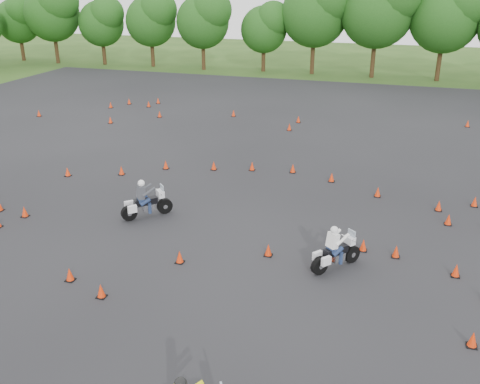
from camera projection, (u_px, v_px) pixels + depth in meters
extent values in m
plane|color=#2D5119|center=(207.00, 262.00, 19.40)|extent=(140.00, 140.00, 0.00)
plane|color=black|center=(253.00, 200.00, 24.70)|extent=(62.00, 62.00, 0.00)
cone|color=red|center=(289.00, 127.00, 35.76)|extent=(0.26, 0.26, 0.45)
cone|color=red|center=(158.00, 101.00, 43.27)|extent=(0.26, 0.26, 0.45)
cone|color=red|center=(473.00, 340.00, 14.91)|extent=(0.26, 0.26, 0.45)
cone|color=red|center=(234.00, 113.00, 39.32)|extent=(0.26, 0.26, 0.45)
cone|color=red|center=(166.00, 165.00, 28.64)|extent=(0.26, 0.26, 0.45)
cone|color=red|center=(363.00, 245.00, 20.12)|extent=(0.26, 0.26, 0.45)
cone|color=red|center=(160.00, 114.00, 39.07)|extent=(0.26, 0.26, 0.45)
cone|color=red|center=(101.00, 291.00, 17.20)|extent=(0.26, 0.26, 0.45)
cone|color=red|center=(252.00, 166.00, 28.44)|extent=(0.26, 0.26, 0.45)
cone|color=red|center=(111.00, 105.00, 41.82)|extent=(0.26, 0.26, 0.45)
cone|color=red|center=(456.00, 271.00, 18.39)|extent=(0.26, 0.26, 0.45)
cone|color=red|center=(396.00, 252.00, 19.65)|extent=(0.26, 0.26, 0.45)
cone|color=red|center=(39.00, 113.00, 39.32)|extent=(0.26, 0.26, 0.45)
cone|color=red|center=(448.00, 220.00, 22.22)|extent=(0.26, 0.26, 0.45)
cone|color=red|center=(293.00, 169.00, 28.10)|extent=(0.26, 0.26, 0.45)
cone|color=red|center=(70.00, 275.00, 18.15)|extent=(0.26, 0.26, 0.45)
cone|color=red|center=(24.00, 212.00, 22.96)|extent=(0.26, 0.26, 0.45)
cone|color=red|center=(315.00, 262.00, 18.97)|extent=(0.26, 0.26, 0.45)
cone|color=red|center=(332.00, 177.00, 26.86)|extent=(0.26, 0.26, 0.45)
cone|color=red|center=(468.00, 124.00, 36.58)|extent=(0.26, 0.26, 0.45)
cone|color=red|center=(298.00, 119.00, 37.67)|extent=(0.26, 0.26, 0.45)
cone|color=red|center=(475.00, 202.00, 23.98)|extent=(0.26, 0.26, 0.45)
cone|color=red|center=(149.00, 104.00, 42.13)|extent=(0.26, 0.26, 0.45)
cone|color=red|center=(268.00, 250.00, 19.76)|extent=(0.26, 0.26, 0.45)
cone|color=red|center=(68.00, 172.00, 27.62)|extent=(0.26, 0.26, 0.45)
cone|color=red|center=(110.00, 120.00, 37.50)|extent=(0.26, 0.26, 0.45)
cone|color=red|center=(439.00, 206.00, 23.55)|extent=(0.26, 0.26, 0.45)
cone|color=red|center=(129.00, 101.00, 43.04)|extent=(0.26, 0.26, 0.45)
cone|color=red|center=(121.00, 171.00, 27.81)|extent=(0.26, 0.26, 0.45)
cone|color=red|center=(214.00, 166.00, 28.51)|extent=(0.26, 0.26, 0.45)
cone|color=red|center=(180.00, 257.00, 19.28)|extent=(0.26, 0.26, 0.45)
cone|color=red|center=(378.00, 192.00, 25.05)|extent=(0.26, 0.26, 0.45)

